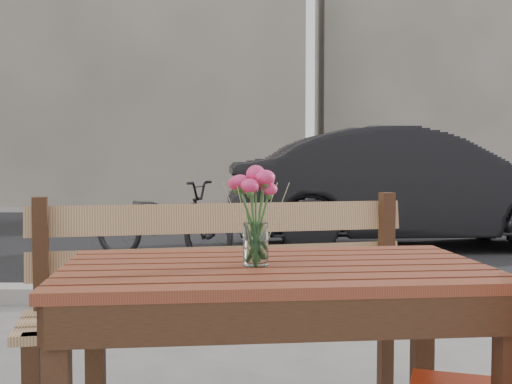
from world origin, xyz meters
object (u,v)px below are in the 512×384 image
main_vase (256,203)px  bicycle (163,220)px  main_table (275,306)px  parked_car (408,188)px

main_vase → bicycle: size_ratio=0.18×
main_table → parked_car: 6.18m
parked_car → bicycle: parked_car is taller
main_table → parked_car: size_ratio=0.30×
main_vase → parked_car: 6.22m
main_table → parked_car: (1.71, 5.94, 0.08)m
main_table → bicycle: bearing=96.1°
parked_car → bicycle: 3.04m
bicycle → main_table: bearing=-148.0°
main_table → bicycle: 5.06m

